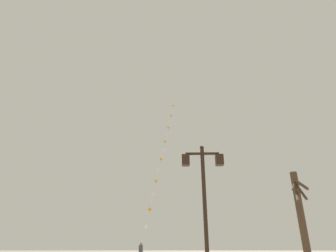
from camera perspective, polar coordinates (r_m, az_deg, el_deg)
The scene contains 3 objects.
twin_lantern_lamp_post at distance 10.25m, azimuth 7.30°, elevation -11.97°, with size 1.52×0.28×4.89m.
kite_train at distance 36.17m, azimuth -1.02°, elevation -5.05°, with size 2.93×20.83×24.55m.
bare_tree at distance 13.96m, azimuth 25.58°, elevation -16.73°, with size 0.72×1.52×4.56m.
Camera 1 is at (0.68, -2.86, 1.42)m, focal length 29.96 mm.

